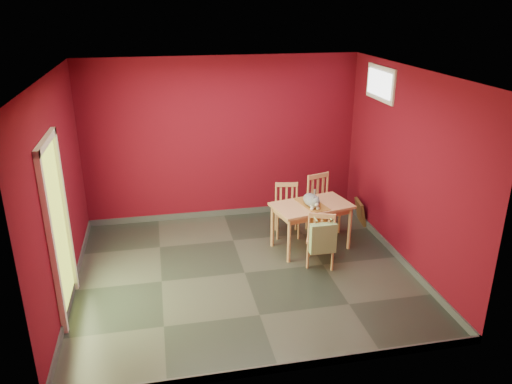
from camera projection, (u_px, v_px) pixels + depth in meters
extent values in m
plane|color=#2D342D|center=(245.00, 273.00, 6.84)|extent=(4.50, 4.50, 0.00)
plane|color=#5E0917|center=(222.00, 140.00, 8.18)|extent=(4.50, 0.00, 4.50)
plane|color=#5E0917|center=(283.00, 254.00, 4.53)|extent=(4.50, 0.00, 4.50)
plane|color=#5E0917|center=(58.00, 193.00, 5.93)|extent=(0.00, 4.00, 4.00)
plane|color=#5E0917|center=(407.00, 169.00, 6.77)|extent=(0.00, 4.00, 4.00)
plane|color=white|center=(243.00, 73.00, 5.86)|extent=(4.50, 4.50, 0.00)
cube|color=#3F4244|center=(224.00, 213.00, 8.64)|extent=(4.50, 0.02, 0.10)
cube|color=#3F4244|center=(280.00, 368.00, 5.01)|extent=(4.50, 0.02, 0.10)
cube|color=#3F4244|center=(74.00, 287.00, 6.41)|extent=(0.03, 4.00, 0.10)
cube|color=#3F4244|center=(396.00, 254.00, 7.24)|extent=(0.03, 4.00, 0.10)
cube|color=#B7D838|center=(58.00, 232.00, 5.69)|extent=(0.02, 0.85, 2.05)
cube|color=white|center=(52.00, 247.00, 5.25)|extent=(0.06, 0.08, 2.13)
cube|color=white|center=(65.00, 213.00, 6.10)|extent=(0.06, 0.08, 2.13)
cube|color=white|center=(45.00, 142.00, 5.31)|extent=(0.06, 1.01, 0.08)
cube|color=white|center=(381.00, 83.00, 7.32)|extent=(0.03, 0.90, 0.50)
cube|color=white|center=(379.00, 83.00, 7.31)|extent=(0.02, 0.76, 0.36)
cube|color=silver|center=(313.00, 193.00, 8.85)|extent=(0.08, 0.02, 0.12)
cube|color=tan|center=(312.00, 206.00, 7.30)|extent=(1.24, 0.88, 0.04)
cube|color=tan|center=(312.00, 210.00, 7.32)|extent=(1.10, 0.75, 0.09)
cylinder|color=tan|center=(289.00, 241.00, 7.01)|extent=(0.05, 0.05, 0.66)
cylinder|color=tan|center=(272.00, 226.00, 7.47)|extent=(0.05, 0.05, 0.66)
cylinder|color=tan|center=(350.00, 229.00, 7.39)|extent=(0.05, 0.05, 0.66)
cylinder|color=tan|center=(330.00, 215.00, 7.85)|extent=(0.05, 0.05, 0.66)
cube|color=#A26729|center=(312.00, 204.00, 7.29)|extent=(0.41, 0.64, 0.01)
cube|color=#A26729|center=(318.00, 222.00, 7.07)|extent=(0.28, 0.07, 0.30)
cube|color=tan|center=(287.00, 212.00, 7.81)|extent=(0.44, 0.44, 0.04)
cylinder|color=tan|center=(277.00, 228.00, 7.73)|extent=(0.03, 0.03, 0.38)
cylinder|color=tan|center=(276.00, 220.00, 8.04)|extent=(0.03, 0.03, 0.38)
cylinder|color=tan|center=(299.00, 228.00, 7.74)|extent=(0.03, 0.03, 0.38)
cylinder|color=tan|center=(296.00, 219.00, 8.05)|extent=(0.03, 0.03, 0.38)
cylinder|color=tan|center=(276.00, 195.00, 7.88)|extent=(0.03, 0.03, 0.41)
cylinder|color=tan|center=(297.00, 194.00, 7.89)|extent=(0.03, 0.03, 0.41)
cube|color=tan|center=(287.00, 185.00, 7.83)|extent=(0.35, 0.09, 0.06)
cube|color=tan|center=(281.00, 197.00, 7.90)|extent=(0.03, 0.02, 0.32)
cube|color=tan|center=(286.00, 197.00, 7.90)|extent=(0.03, 0.02, 0.32)
cube|color=tan|center=(292.00, 197.00, 7.90)|extent=(0.03, 0.02, 0.32)
cube|color=tan|center=(324.00, 206.00, 7.93)|extent=(0.54, 0.54, 0.04)
cylinder|color=tan|center=(320.00, 225.00, 7.78)|extent=(0.04, 0.04, 0.42)
cylinder|color=tan|center=(307.00, 217.00, 8.08)|extent=(0.04, 0.04, 0.42)
cylinder|color=tan|center=(339.00, 221.00, 7.94)|extent=(0.04, 0.04, 0.42)
cylinder|color=tan|center=(326.00, 213.00, 8.24)|extent=(0.04, 0.04, 0.42)
cylinder|color=tan|center=(308.00, 189.00, 7.91)|extent=(0.04, 0.04, 0.46)
cylinder|color=tan|center=(327.00, 185.00, 8.07)|extent=(0.04, 0.04, 0.46)
cube|color=tan|center=(318.00, 176.00, 7.92)|extent=(0.38, 0.15, 0.07)
cube|color=tan|center=(312.00, 191.00, 7.96)|extent=(0.04, 0.03, 0.36)
cube|color=tan|center=(318.00, 190.00, 8.00)|extent=(0.04, 0.03, 0.36)
cube|color=tan|center=(323.00, 188.00, 8.05)|extent=(0.04, 0.03, 0.36)
cube|color=tan|center=(321.00, 238.00, 6.95)|extent=(0.51, 0.51, 0.04)
cylinder|color=tan|center=(333.00, 247.00, 7.15)|extent=(0.03, 0.03, 0.39)
cylinder|color=tan|center=(332.00, 258.00, 6.84)|extent=(0.03, 0.03, 0.39)
cylinder|color=tan|center=(309.00, 245.00, 7.20)|extent=(0.03, 0.03, 0.39)
cylinder|color=tan|center=(308.00, 256.00, 6.89)|extent=(0.03, 0.03, 0.39)
cylinder|color=tan|center=(334.00, 229.00, 6.68)|extent=(0.03, 0.03, 0.42)
cylinder|color=tan|center=(309.00, 227.00, 6.73)|extent=(0.03, 0.03, 0.42)
cube|color=tan|center=(322.00, 216.00, 6.64)|extent=(0.34, 0.16, 0.07)
cube|color=tan|center=(328.00, 231.00, 6.71)|extent=(0.04, 0.03, 0.33)
cube|color=tan|center=(321.00, 230.00, 6.72)|extent=(0.04, 0.03, 0.33)
cube|color=tan|center=(314.00, 230.00, 6.74)|extent=(0.04, 0.03, 0.33)
cube|color=#89AB6D|center=(323.00, 238.00, 6.68)|extent=(0.35, 0.11, 0.42)
cylinder|color=#89AB6D|center=(315.00, 219.00, 6.62)|extent=(0.02, 0.18, 0.02)
cylinder|color=#89AB6D|center=(330.00, 217.00, 6.65)|extent=(0.02, 0.18, 0.02)
cube|color=brown|center=(360.00, 212.00, 8.32)|extent=(0.17, 0.40, 0.39)
cube|color=black|center=(360.00, 212.00, 8.31)|extent=(0.12, 0.28, 0.27)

